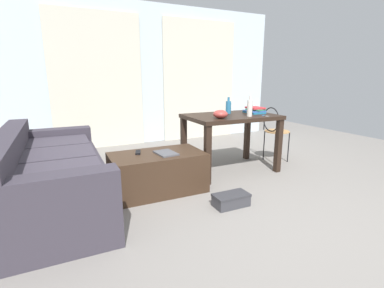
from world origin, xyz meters
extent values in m
plane|color=gray|center=(0.00, 1.37, 0.00)|extent=(8.51, 8.51, 0.00)
cube|color=silver|center=(0.00, 3.54, 1.27)|extent=(5.17, 0.10, 2.55)
cube|color=beige|center=(-0.99, 3.46, 1.16)|extent=(1.55, 0.03, 2.33)
cube|color=beige|center=(0.99, 3.46, 1.16)|extent=(1.55, 0.03, 2.33)
cube|color=#38333D|center=(-1.74, 1.21, 0.22)|extent=(0.91, 2.08, 0.43)
cube|color=#38333D|center=(-2.10, 1.21, 0.59)|extent=(0.21, 2.07, 0.31)
cube|color=#38333D|center=(-1.75, 2.15, 0.52)|extent=(0.90, 0.20, 0.18)
cube|color=#38333D|center=(-1.74, 0.27, 0.52)|extent=(0.90, 0.20, 0.18)
cube|color=#3E3944|center=(-1.70, 1.77, 0.48)|extent=(0.66, 0.53, 0.10)
cube|color=#3E3944|center=(-1.69, 1.21, 0.48)|extent=(0.66, 0.53, 0.10)
cube|color=#3E3944|center=(-1.69, 0.65, 0.48)|extent=(0.66, 0.53, 0.10)
cube|color=#382619|center=(-0.72, 1.10, 0.22)|extent=(1.01, 0.57, 0.43)
cube|color=black|center=(0.40, 1.38, 0.73)|extent=(1.16, 0.79, 0.05)
cube|color=black|center=(-0.13, 1.04, 0.35)|extent=(0.07, 0.07, 0.71)
cube|color=black|center=(0.94, 1.04, 0.35)|extent=(0.07, 0.07, 0.71)
cube|color=black|center=(-0.13, 1.73, 0.35)|extent=(0.07, 0.07, 0.71)
cube|color=black|center=(0.94, 1.73, 0.35)|extent=(0.07, 0.07, 0.71)
cylinder|color=#B7844C|center=(1.27, 1.45, 0.45)|extent=(0.36, 0.36, 0.02)
cylinder|color=black|center=(1.39, 1.32, 0.22)|extent=(0.02, 0.02, 0.45)
cylinder|color=black|center=(1.40, 1.57, 0.22)|extent=(0.02, 0.02, 0.45)
cylinder|color=black|center=(1.14, 1.33, 0.22)|extent=(0.02, 0.02, 0.45)
cylinder|color=black|center=(1.15, 1.58, 0.22)|extent=(0.02, 0.02, 0.45)
torus|color=black|center=(1.15, 1.45, 0.64)|extent=(0.03, 0.36, 0.36)
cylinder|color=black|center=(1.14, 1.30, 0.55)|extent=(0.02, 0.02, 0.18)
cylinder|color=black|center=(1.15, 1.61, 0.55)|extent=(0.02, 0.02, 0.18)
cylinder|color=teal|center=(0.44, 1.51, 0.84)|extent=(0.07, 0.07, 0.17)
cylinder|color=teal|center=(0.44, 1.51, 0.95)|extent=(0.03, 0.03, 0.05)
cylinder|color=beige|center=(0.53, 1.15, 0.86)|extent=(0.07, 0.07, 0.20)
cylinder|color=beige|center=(0.53, 1.15, 0.99)|extent=(0.03, 0.03, 0.06)
ellipsoid|color=#9E3833|center=(0.11, 1.16, 0.81)|extent=(0.18, 0.18, 0.10)
cube|color=#1E668C|center=(0.79, 1.39, 0.77)|extent=(0.21, 0.28, 0.02)
cube|color=#33519E|center=(0.79, 1.38, 0.79)|extent=(0.23, 0.25, 0.02)
cube|color=#2D7F56|center=(0.80, 1.38, 0.81)|extent=(0.21, 0.26, 0.02)
cube|color=red|center=(0.80, 1.40, 0.83)|extent=(0.22, 0.26, 0.02)
cube|color=black|center=(0.30, 1.39, 0.77)|extent=(0.11, 0.19, 0.02)
cube|color=#9EA0A5|center=(0.75, 1.08, 0.76)|extent=(0.03, 0.07, 0.00)
torus|color=#3372B2|center=(0.73, 1.13, 0.76)|extent=(0.03, 0.03, 0.00)
cube|color=#9EA0A5|center=(0.73, 1.08, 0.76)|extent=(0.02, 0.07, 0.00)
torus|color=#3372B2|center=(0.74, 1.13, 0.76)|extent=(0.03, 0.03, 0.00)
cube|color=black|center=(-0.91, 1.20, 0.44)|extent=(0.09, 0.16, 0.02)
cube|color=#4C4C51|center=(-0.64, 1.04, 0.44)|extent=(0.22, 0.29, 0.02)
cube|color=#38383D|center=(-0.19, 0.43, 0.05)|extent=(0.34, 0.19, 0.10)
cube|color=#313135|center=(-0.19, 0.43, 0.11)|extent=(0.35, 0.19, 0.02)
camera|label=1|loc=(-1.63, -1.72, 1.24)|focal=26.21mm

